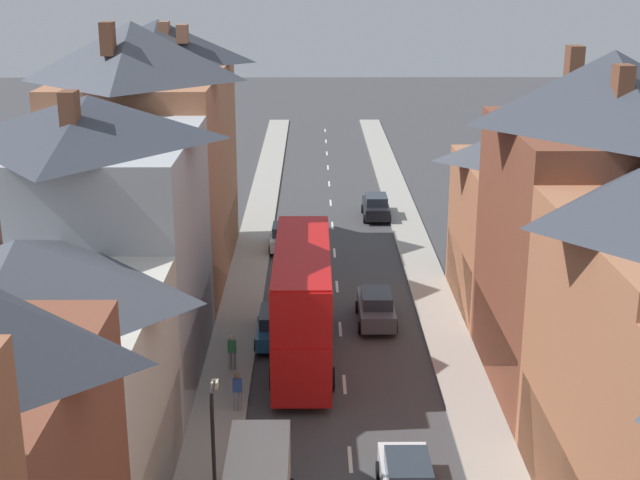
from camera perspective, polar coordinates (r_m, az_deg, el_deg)
The scene contains 13 objects.
pavement_left at distance 51.50m, azimuth -4.65°, elevation -2.16°, with size 2.20×104.00×0.14m, color #A8A399.
pavement_right at distance 51.76m, azimuth 6.69°, elevation -2.12°, with size 2.20×104.00×0.14m, color #A8A399.
centre_line_dashes at distance 49.52m, azimuth 1.10°, elevation -2.99°, with size 0.14×97.80×0.01m.
terrace_row_left at distance 30.55m, azimuth -17.34°, elevation -4.41°, with size 8.00×59.34×14.58m.
double_decker_bus_lead at distance 39.66m, azimuth -1.14°, elevation -3.95°, with size 2.74×10.80×5.30m.
car_near_blue at distance 30.81m, azimuth 5.62°, elevation -14.98°, with size 1.90×4.07×1.57m.
car_near_silver at distance 62.60m, azimuth 3.60°, elevation 2.16°, with size 1.90×4.27×1.69m.
car_parked_left_a at distance 55.68m, azimuth -2.28°, elevation 0.21°, with size 1.90×3.81×1.63m.
car_parked_right_a at distance 44.41m, azimuth 3.61°, elevation -4.30°, with size 1.90×4.41×1.71m.
car_mid_black at distance 42.45m, azimuth -2.84°, elevation -5.43°, with size 1.90×4.52×1.58m.
pedestrian_mid_right at distance 35.90m, azimuth -5.31°, elevation -9.54°, with size 0.36×0.22×1.61m.
pedestrian_far_left at distance 39.30m, azimuth -5.65°, elevation -7.06°, with size 0.36×0.22×1.61m.
street_lamp at distance 27.16m, azimuth -6.77°, elevation -13.77°, with size 0.20×1.12×5.50m.
Camera 1 is at (-1.33, -10.41, 17.23)m, focal length 50.00 mm.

